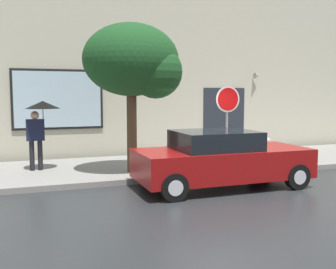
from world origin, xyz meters
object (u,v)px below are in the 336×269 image
object	(u,v)px
street_tree	(136,63)
stop_sign	(227,111)
parked_car	(221,159)
pedestrian_with_umbrella	(40,116)
fire_hydrant	(267,150)

from	to	relation	value
street_tree	stop_sign	bearing A→B (deg)	-9.98
parked_car	pedestrian_with_umbrella	bearing A→B (deg)	142.95
parked_car	stop_sign	world-z (taller)	stop_sign
fire_hydrant	stop_sign	size ratio (longest dim) A/B	0.33
street_tree	parked_car	bearing A→B (deg)	-49.42
parked_car	fire_hydrant	xyz separation A→B (m)	(2.80, 2.15, -0.18)
pedestrian_with_umbrella	street_tree	bearing A→B (deg)	-25.87
pedestrian_with_umbrella	street_tree	xyz separation A→B (m)	(2.54, -1.23, 1.48)
fire_hydrant	pedestrian_with_umbrella	world-z (taller)	pedestrian_with_umbrella
parked_car	stop_sign	size ratio (longest dim) A/B	1.79
street_tree	stop_sign	size ratio (longest dim) A/B	1.71
parked_car	fire_hydrant	size ratio (longest dim) A/B	5.50
fire_hydrant	stop_sign	xyz separation A→B (m)	(-1.84, -0.67, 1.33)
parked_car	stop_sign	distance (m)	2.11
fire_hydrant	parked_car	bearing A→B (deg)	-142.54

